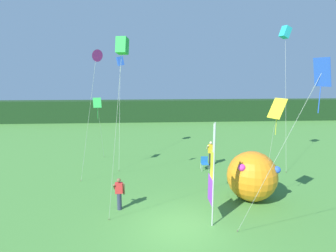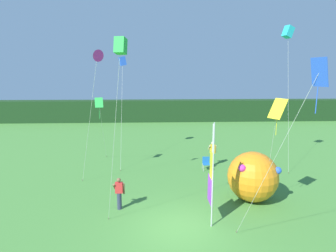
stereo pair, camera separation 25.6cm
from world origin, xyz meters
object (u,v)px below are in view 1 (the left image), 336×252
kite_green_box_3 (122,48)px  banner_flag (212,175)px  kite_magenta_delta_0 (96,57)px  person_mid_field (119,193)px  inflatable_balloon (252,176)px  kite_yellow_diamond_6 (277,112)px  kite_cyan_box_5 (285,33)px  person_near_banner (211,153)px  kite_blue_box_2 (120,62)px  kite_green_diamond_4 (98,107)px  folding_chair (205,162)px  kite_blue_diamond_1 (314,89)px

kite_green_box_3 → banner_flag: bearing=20.7°
kite_magenta_delta_0 → person_mid_field: bearing=-59.9°
inflatable_balloon → kite_green_box_3: 9.31m
kite_yellow_diamond_6 → kite_cyan_box_5: bearing=63.6°
person_near_banner → kite_cyan_box_5: size_ratio=0.19×
kite_magenta_delta_0 → kite_blue_box_2: size_ratio=0.99×
banner_flag → kite_yellow_diamond_6: (2.98, 0.69, 2.62)m
person_near_banner → kite_green_diamond_4: bearing=-173.3°
kite_green_box_3 → kite_green_diamond_4: size_ratio=1.55×
banner_flag → kite_green_diamond_4: (-5.96, 6.83, 2.18)m
banner_flag → kite_green_box_3: size_ratio=0.59×
person_near_banner → folding_chair: bearing=-125.2°
folding_chair → kite_green_box_3: size_ratio=0.12×
folding_chair → kite_cyan_box_5: size_ratio=0.09×
banner_flag → kite_green_box_3: 6.42m
person_mid_field → kite_yellow_diamond_6: kite_yellow_diamond_6 is taller
inflatable_balloon → kite_blue_box_2: bearing=131.5°
person_near_banner → kite_blue_box_2: size_ratio=0.23×
person_near_banner → kite_green_box_3: kite_green_box_3 is taller
inflatable_balloon → kite_blue_diamond_1: size_ratio=0.37×
folding_chair → kite_cyan_box_5: (5.15, 0.30, 8.56)m
kite_blue_box_2 → kite_green_box_3: 11.93m
person_mid_field → kite_blue_diamond_1: bearing=-42.5°
kite_yellow_diamond_6 → folding_chair: bearing=107.2°
kite_green_diamond_4 → kite_yellow_diamond_6: bearing=-34.5°
inflatable_balloon → kite_cyan_box_5: kite_cyan_box_5 is taller
folding_chair → kite_cyan_box_5: bearing=3.4°
kite_cyan_box_5 → kite_blue_box_2: bearing=163.3°
person_mid_field → inflatable_balloon: (6.74, 0.67, 0.45)m
folding_chair → kite_green_diamond_4: kite_green_diamond_4 is taller
folding_chair → kite_cyan_box_5: 9.99m
banner_flag → kite_green_box_3: kite_green_box_3 is taller
kite_magenta_delta_0 → kite_blue_box_2: kite_blue_box_2 is taller
person_near_banner → folding_chair: 1.09m
kite_green_box_3 → person_near_banner: bearing=60.2°
kite_green_box_3 → kite_green_diamond_4: bearing=106.4°
folding_chair → kite_green_diamond_4: bearing=-179.4°
kite_cyan_box_5 → banner_flag: bearing=-130.7°
folding_chair → kite_magenta_delta_0: 9.94m
banner_flag → folding_chair: size_ratio=5.12×
person_mid_field → kite_magenta_delta_0: size_ratio=0.21×
kite_magenta_delta_0 → kite_blue_diamond_1: kite_magenta_delta_0 is taller
person_mid_field → kite_green_box_3: size_ratio=0.21×
kite_magenta_delta_0 → kite_green_diamond_4: kite_magenta_delta_0 is taller
kite_magenta_delta_0 → kite_cyan_box_5: 12.23m
banner_flag → kite_blue_diamond_1: 5.86m
banner_flag → kite_green_box_3: bearing=-159.3°
person_near_banner → kite_green_box_3: size_ratio=0.23×
kite_blue_diamond_1 → person_near_banner: bearing=90.8°
person_near_banner → person_mid_field: bearing=-132.8°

